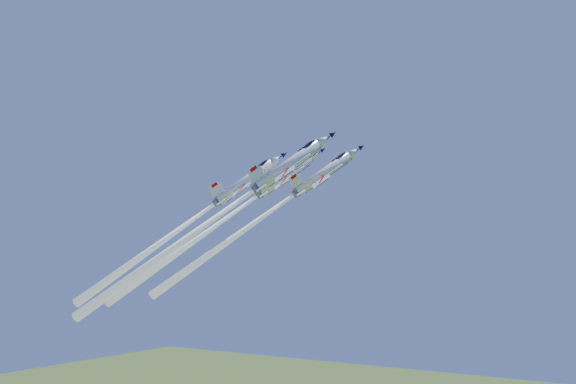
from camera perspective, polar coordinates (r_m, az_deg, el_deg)
The scene contains 4 objects.
jet_lead at distance 105.30m, azimuth -2.34°, elevation -2.28°, with size 27.95×19.02×28.54m.
jet_left at distance 114.17m, azimuth -6.06°, elevation -2.72°, with size 30.89×21.18×31.86m.
jet_right at distance 101.35m, azimuth -6.93°, elevation -2.61°, with size 32.74×22.42×33.70m.
jet_slot at distance 107.84m, azimuth -9.10°, elevation -2.90°, with size 28.50×19.32×28.96m.
Camera 1 is at (54.73, -86.85, 67.34)m, focal length 40.00 mm.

